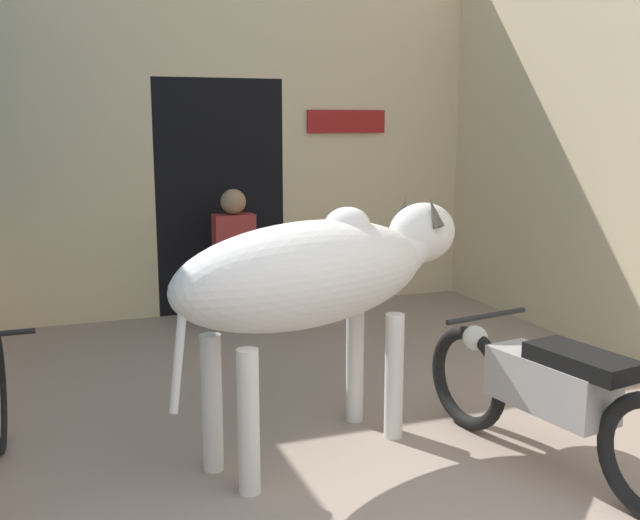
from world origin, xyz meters
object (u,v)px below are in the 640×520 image
Objects in this scene: motorcycle_near at (550,394)px; plastic_stool at (278,296)px; cow at (322,274)px; shopkeeper_seated at (235,253)px.

motorcycle_near reaches higher than plastic_stool.
shopkeeper_seated is (0.19, 2.73, -0.35)m from cow.
shopkeeper_seated is 2.93× the size of plastic_stool.
motorcycle_near is 3.45m from plastic_stool.
shopkeeper_seated is 0.59m from plastic_stool.
cow is 1.36m from motorcycle_near.
cow reaches higher than motorcycle_near.
plastic_stool is (0.59, 2.74, -0.78)m from cow.
motorcycle_near is 4.48× the size of plastic_stool.
shopkeeper_seated reaches higher than plastic_stool.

